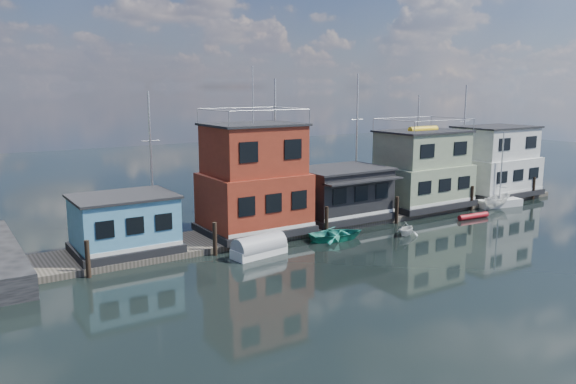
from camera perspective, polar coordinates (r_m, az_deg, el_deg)
ground at (r=37.79m, az=17.30°, el=-6.46°), size 160.00×160.00×0.00m
dock at (r=46.02m, az=5.84°, el=-2.74°), size 48.00×5.00×0.40m
houseboat_blue at (r=37.35m, az=-16.29°, el=-3.10°), size 6.40×4.90×3.66m
houseboat_red at (r=40.58m, az=-3.49°, el=1.12°), size 7.40×5.90×11.86m
houseboat_dark at (r=45.25m, az=5.41°, el=-0.09°), size 7.40×6.10×4.06m
houseboat_green at (r=51.06m, az=13.40°, el=2.18°), size 8.40×5.90×7.03m
houseboat_white at (r=58.63m, az=20.22°, el=2.86°), size 8.40×5.90×6.66m
pilings at (r=43.52m, az=7.81°, el=-2.34°), size 42.28×0.28×2.20m
background_masts at (r=52.71m, az=5.94°, el=4.86°), size 36.40×0.16×12.00m
dinghy_white at (r=42.37m, az=11.93°, el=-3.63°), size 2.49×2.34×1.05m
tarp_runabout at (r=36.56m, az=-2.95°, el=-5.65°), size 3.86×1.98×1.50m
day_sailer at (r=54.93m, az=20.65°, el=-0.96°), size 4.52×2.22×6.83m
motorboat at (r=53.89m, az=20.43°, el=-0.93°), size 3.28×1.37×1.25m
dinghy_teal at (r=40.45m, az=5.02°, el=-4.27°), size 4.52×3.57×0.84m
red_kayak at (r=49.11m, az=18.30°, el=-2.34°), size 3.15×0.68×0.46m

